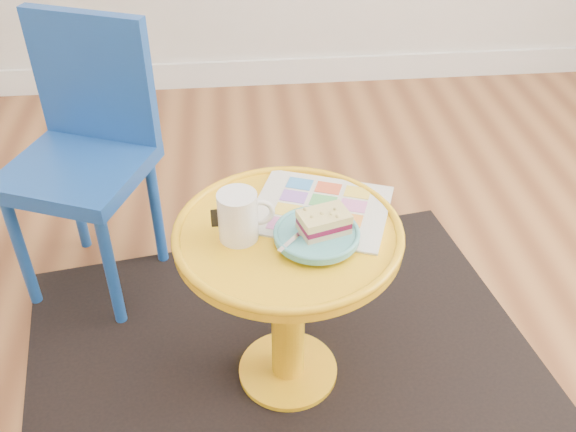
{
  "coord_description": "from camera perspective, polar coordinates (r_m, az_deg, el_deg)",
  "views": [
    {
      "loc": [
        -0.1,
        -0.78,
        1.32
      ],
      "look_at": [
        0.01,
        0.28,
        0.51
      ],
      "focal_mm": 40.0,
      "sensor_mm": 36.0,
      "label": 1
    }
  ],
  "objects": [
    {
      "name": "rug",
      "position": [
        1.69,
        0.0,
        -13.71
      ],
      "size": [
        1.45,
        1.29,
        0.01
      ],
      "primitive_type": "cube",
      "rotation": [
        0.0,
        0.0,
        0.16
      ],
      "color": "black",
      "rests_on": "ground"
    },
    {
      "name": "newspaper",
      "position": [
        1.43,
        2.92,
        0.64
      ],
      "size": [
        0.36,
        0.34,
        0.01
      ],
      "primitive_type": "cube",
      "rotation": [
        0.0,
        0.0,
        -0.36
      ],
      "color": "silver",
      "rests_on": "side_table"
    },
    {
      "name": "chair",
      "position": [
        1.8,
        -17.55,
        6.18
      ],
      "size": [
        0.44,
        0.44,
        0.77
      ],
      "rotation": [
        0.0,
        0.0,
        -0.38
      ],
      "color": "#164394",
      "rests_on": "ground"
    },
    {
      "name": "side_table",
      "position": [
        1.45,
        0.0,
        -5.4
      ],
      "size": [
        0.49,
        0.49,
        0.47
      ],
      "color": "#F2AD14",
      "rests_on": "ground"
    },
    {
      "name": "cake_slice",
      "position": [
        1.32,
        3.21,
        -0.52
      ],
      "size": [
        0.12,
        0.09,
        0.04
      ],
      "rotation": [
        0.0,
        0.0,
        0.29
      ],
      "color": "#D3BC8C",
      "rests_on": "plate"
    },
    {
      "name": "plate",
      "position": [
        1.33,
        2.56,
        -1.7
      ],
      "size": [
        0.18,
        0.18,
        0.02
      ],
      "color": "#52A9AD",
      "rests_on": "newspaper"
    },
    {
      "name": "fork",
      "position": [
        1.32,
        1.22,
        -1.46
      ],
      "size": [
        0.11,
        0.12,
        0.0
      ],
      "rotation": [
        0.0,
        0.0,
        -0.73
      ],
      "color": "silver",
      "rests_on": "plate"
    },
    {
      "name": "mug",
      "position": [
        1.32,
        -4.38,
        0.1
      ],
      "size": [
        0.12,
        0.08,
        0.11
      ],
      "rotation": [
        0.0,
        0.0,
        0.04
      ],
      "color": "white",
      "rests_on": "side_table"
    }
  ]
}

